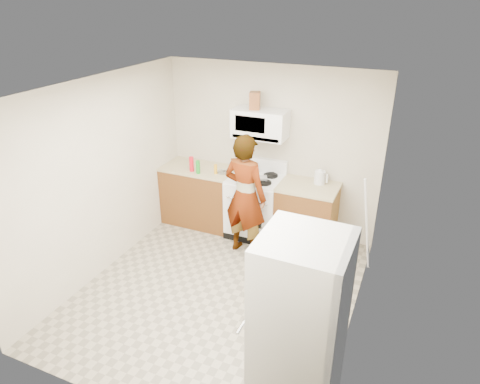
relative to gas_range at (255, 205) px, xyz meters
The scene contains 20 objects.
floor 1.56m from the gas_range, 86.14° to the right, with size 3.60×3.60×0.00m, color gray.
back_wall 0.83m from the gas_range, 72.00° to the left, with size 3.20×0.02×2.50m, color beige.
right_wall 2.37m from the gas_range, 41.25° to the right, with size 0.02×3.60×2.50m, color beige.
cabinet_left 0.94m from the gas_range, behind, with size 1.12×0.62×0.90m, color brown.
counter_left 1.03m from the gas_range, behind, with size 1.14×0.64×0.04m, color tan.
cabinet_right 0.78m from the gas_range, ahead, with size 0.80×0.62×0.90m, color brown.
counter_right 0.89m from the gas_range, ahead, with size 0.82×0.64×0.04m, color tan.
gas_range is the anchor object (origin of this frame).
microwave 1.22m from the gas_range, 90.00° to the left, with size 0.76×0.38×0.40m, color white.
person 0.65m from the gas_range, 84.72° to the right, with size 0.63×0.42×1.74m, color tan.
fridge 2.98m from the gas_range, 61.46° to the right, with size 0.70×0.70×1.70m, color silver.
kettle 1.06m from the gas_range, ahead, with size 0.15×0.15×0.18m, color silver.
jug 1.54m from the gas_range, 126.32° to the left, with size 0.14×0.14×0.24m, color brown.
saucepan 0.57m from the gas_range, 128.33° to the left, with size 0.20×0.20×0.11m, color silver.
tray 0.48m from the gas_range, 52.01° to the right, with size 0.25×0.16×0.05m, color silver.
bottle_spray 1.13m from the gas_range, behind, with size 0.07×0.07×0.23m, color red.
bottle_hot_sauce 0.80m from the gas_range, 169.24° to the right, with size 0.05×0.05×0.14m, color gold.
bottle_green_cap 1.02m from the gas_range, 166.49° to the right, with size 0.06×0.06×0.20m, color #198B21.
pot_lid 0.68m from the gas_range, behind, with size 0.22×0.22×0.01m, color silver.
broom 1.70m from the gas_range, 11.78° to the right, with size 0.03×0.03×1.37m, color silver.
Camera 1 is at (1.94, -3.83, 3.38)m, focal length 32.00 mm.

